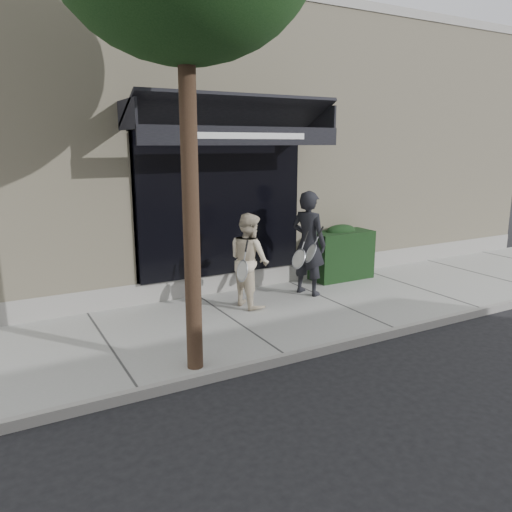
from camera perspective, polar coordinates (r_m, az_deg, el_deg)
ground at (r=9.13m, az=8.86°, el=-5.86°), size 80.00×80.00×0.00m
sidewalk at (r=9.11m, az=8.87°, el=-5.51°), size 20.00×3.00×0.12m
curb at (r=8.02m, az=15.72°, el=-8.34°), size 20.00×0.10×0.14m
building_facade at (r=12.92m, az=-4.57°, el=12.01°), size 14.30×8.04×5.64m
hedge at (r=10.57m, az=9.57°, el=0.36°), size 1.30×0.70×1.14m
pedestrian_front at (r=9.26m, az=6.01°, el=1.45°), size 0.89×0.92×1.94m
pedestrian_back at (r=8.57m, az=-0.78°, el=-0.46°), size 0.73×0.87×1.63m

